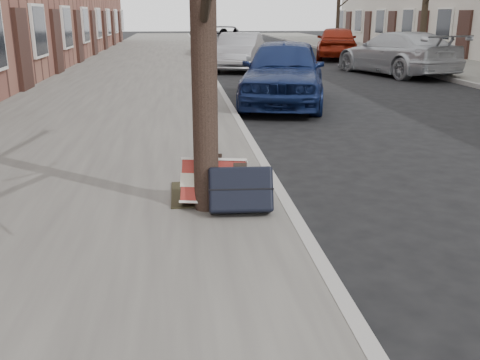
{
  "coord_description": "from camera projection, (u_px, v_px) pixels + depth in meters",
  "views": [
    {
      "loc": [
        -2.3,
        -4.21,
        1.97
      ],
      "look_at": [
        -1.74,
        0.8,
        0.39
      ],
      "focal_mm": 40.0,
      "sensor_mm": 36.0,
      "label": 1
    }
  ],
  "objects": [
    {
      "name": "suitcase_red",
      "position": [
        214.0,
        182.0,
        5.31
      ],
      "size": [
        0.68,
        0.46,
        0.48
      ],
      "primitive_type": "cube",
      "rotation": [
        -0.42,
        0.0,
        -0.2
      ],
      "color": "maroon",
      "rests_on": "near_sidewalk"
    },
    {
      "name": "suitcase_navy",
      "position": [
        241.0,
        189.0,
        5.1
      ],
      "size": [
        0.63,
        0.39,
        0.48
      ],
      "primitive_type": "cube",
      "rotation": [
        -0.42,
        0.0,
        -0.05
      ],
      "color": "black",
      "rests_on": "near_sidewalk"
    },
    {
      "name": "far_sidewalk",
      "position": [
        451.0,
        67.0,
        19.88
      ],
      "size": [
        4.0,
        70.0,
        0.12
      ],
      "primitive_type": "cube",
      "color": "slate",
      "rests_on": "ground"
    },
    {
      "name": "car_near_back",
      "position": [
        224.0,
        41.0,
        25.89
      ],
      "size": [
        2.81,
        5.19,
        1.38
      ],
      "primitive_type": "imported",
      "rotation": [
        0.0,
        0.0,
        -0.11
      ],
      "color": "#37363A",
      "rests_on": "ground"
    },
    {
      "name": "car_near_mid",
      "position": [
        239.0,
        51.0,
        19.31
      ],
      "size": [
        2.36,
        4.17,
        1.3
      ],
      "primitive_type": "imported",
      "rotation": [
        0.0,
        0.0,
        -0.27
      ],
      "color": "#929499",
      "rests_on": "ground"
    },
    {
      "name": "car_far_front",
      "position": [
        396.0,
        53.0,
        17.66
      ],
      "size": [
        3.2,
        5.22,
        1.41
      ],
      "primitive_type": "imported",
      "rotation": [
        0.0,
        0.0,
        3.41
      ],
      "color": "#A8ABB0",
      "rests_on": "ground"
    },
    {
      "name": "car_far_back",
      "position": [
        337.0,
        42.0,
        23.82
      ],
      "size": [
        2.78,
        4.6,
        1.47
      ],
      "primitive_type": "imported",
      "rotation": [
        0.0,
        0.0,
        2.88
      ],
      "color": "maroon",
      "rests_on": "ground"
    },
    {
      "name": "ground",
      "position": [
        440.0,
        241.0,
        4.83
      ],
      "size": [
        120.0,
        120.0,
        0.0
      ],
      "primitive_type": "plane",
      "color": "black",
      "rests_on": "ground"
    },
    {
      "name": "near_sidewalk",
      "position": [
        138.0,
        71.0,
        18.64
      ],
      "size": [
        5.0,
        70.0,
        0.12
      ],
      "primitive_type": "cube",
      "color": "slate",
      "rests_on": "ground"
    },
    {
      "name": "dirt_patch",
      "position": [
        211.0,
        193.0,
        5.72
      ],
      "size": [
        0.85,
        0.85,
        0.02
      ],
      "primitive_type": "cube",
      "color": "black",
      "rests_on": "near_sidewalk"
    },
    {
      "name": "car_near_front",
      "position": [
        284.0,
        72.0,
        11.84
      ],
      "size": [
        2.72,
        4.59,
        1.47
      ],
      "primitive_type": "imported",
      "rotation": [
        0.0,
        0.0,
        -0.24
      ],
      "color": "#111E4A",
      "rests_on": "ground"
    }
  ]
}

